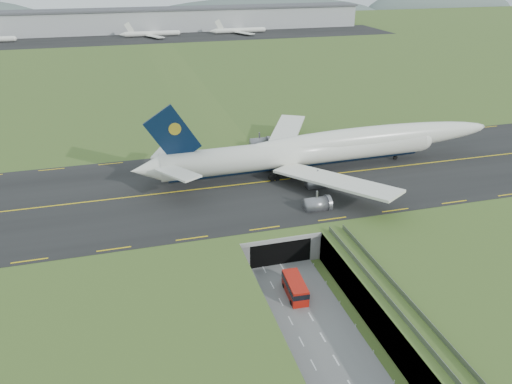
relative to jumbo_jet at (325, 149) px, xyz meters
name	(u,v)px	position (x,y,z in m)	size (l,w,h in m)	color
ground	(294,289)	(-20.45, -36.81, -11.32)	(900.00, 900.00, 0.00)	#3E5923
airfield_deck	(295,275)	(-20.45, -36.81, -8.32)	(800.00, 800.00, 6.00)	gray
trench_road	(310,315)	(-20.45, -44.31, -11.22)	(12.00, 75.00, 0.20)	slate
taxiway	(247,184)	(-20.45, -3.81, -5.23)	(800.00, 44.00, 0.18)	black
tunnel_portal	(267,228)	(-20.45, -20.09, -7.99)	(17.00, 22.30, 6.00)	gray
guideway	(412,324)	(-9.45, -55.92, -6.00)	(3.00, 53.00, 7.05)	#A8A8A3
jumbo_jet	(325,149)	(0.00, 0.00, 0.00)	(92.37, 59.83, 19.80)	white
shuttle_tram	(295,288)	(-21.00, -38.54, -9.62)	(3.30, 7.72, 3.09)	#B1160B
cargo_terminal	(149,20)	(-20.59, 262.61, 2.63)	(320.00, 67.00, 15.60)	#B2B2B2
distant_hills	(208,23)	(43.93, 393.19, -15.32)	(700.00, 91.00, 60.00)	slate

